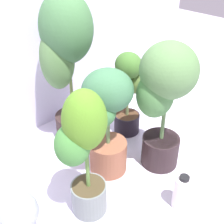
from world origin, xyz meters
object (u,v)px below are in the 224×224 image
Objects in this scene: potted_plant_center at (105,116)px; potted_plant_front_right at (164,93)px; potted_plant_back_center at (66,54)px; potted_plant_back_right at (129,89)px; floor_fan at (19,215)px; potted_plant_front_left at (83,148)px; nutrient_bottle at (182,192)px.

potted_plant_front_right is at bearing -31.55° from potted_plant_center.
potted_plant_back_center reaches higher than potted_plant_center.
potted_plant_back_right is 1.13m from floor_fan.
potted_plant_front_right reaches higher than floor_fan.
potted_plant_back_right is 0.76× the size of potted_plant_front_right.
potted_plant_front_left reaches higher than nutrient_bottle.
nutrient_bottle is at bearing -85.86° from potted_plant_back_center.
potted_plant_front_right is at bearing -57.45° from floor_fan.
potted_plant_back_right reaches higher than floor_fan.
potted_plant_front_right is 0.57m from nutrient_bottle.
potted_plant_center reaches higher than nutrient_bottle.
potted_plant_back_center is 1.49× the size of potted_plant_center.
potted_plant_center reaches higher than potted_plant_back_right.
potted_plant_back_right is 1.96× the size of floor_fan.
potted_plant_center is at bearing 103.29° from nutrient_bottle.
potted_plant_back_right is at bearing -36.19° from floor_fan.
potted_plant_front_left is 0.72× the size of potted_plant_back_center.
potted_plant_back_right is at bearing 67.75° from nutrient_bottle.
potted_plant_front_left is 0.34m from potted_plant_center.
floor_fan is (-0.36, 0.05, -0.24)m from potted_plant_front_left.
potted_plant_back_right reaches higher than nutrient_bottle.
floor_fan is (-0.65, -0.13, -0.21)m from potted_plant_center.
potted_plant_back_center reaches higher than potted_plant_front_left.
floor_fan is 0.87m from nutrient_bottle.
nutrient_bottle is (-0.30, -0.73, -0.27)m from potted_plant_back_right.
nutrient_bottle is at bearing -80.47° from floor_fan.
potted_plant_back_center is 1.25× the size of potted_plant_front_right.
potted_plant_back_center reaches higher than potted_plant_front_right.
potted_plant_center is at bearing -96.84° from potted_plant_back_center.
potted_plant_back_right is 0.52m from potted_plant_back_center.
potted_plant_center reaches higher than floor_fan.
potted_plant_back_center is at bearing 60.60° from potted_plant_front_left.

